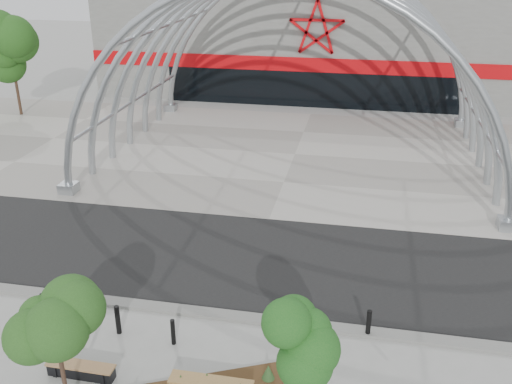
% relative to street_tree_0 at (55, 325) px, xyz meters
% --- Properties ---
extents(ground, '(140.00, 140.00, 0.00)m').
position_rel_street_tree_0_xyz_m(ground, '(3.25, 4.81, -2.58)').
color(ground, '#9A9A95').
rests_on(ground, ground).
extents(road, '(140.00, 7.00, 0.02)m').
position_rel_street_tree_0_xyz_m(road, '(3.25, 8.31, -2.57)').
color(road, black).
rests_on(road, ground).
extents(forecourt, '(60.00, 17.00, 0.04)m').
position_rel_street_tree_0_xyz_m(forecourt, '(3.25, 20.31, -2.56)').
color(forecourt, gray).
rests_on(forecourt, ground).
extents(kerb, '(60.00, 0.50, 0.12)m').
position_rel_street_tree_0_xyz_m(kerb, '(3.25, 4.56, -2.52)').
color(kerb, slate).
rests_on(kerb, ground).
extents(arena_building, '(34.00, 15.24, 8.00)m').
position_rel_street_tree_0_xyz_m(arena_building, '(3.25, 38.26, 1.41)').
color(arena_building, slate).
rests_on(arena_building, ground).
extents(vault_canopy, '(20.80, 15.80, 20.36)m').
position_rel_street_tree_0_xyz_m(vault_canopy, '(3.25, 20.31, -2.56)').
color(vault_canopy, '#A0A7AB').
rests_on(vault_canopy, ground).
extents(street_tree_0, '(1.57, 1.57, 3.59)m').
position_rel_street_tree_0_xyz_m(street_tree_0, '(0.00, 0.00, 0.00)').
color(street_tree_0, '#32201A').
rests_on(street_tree_0, ground).
extents(street_tree_1, '(1.38, 1.38, 3.26)m').
position_rel_street_tree_0_xyz_m(street_tree_1, '(5.95, 0.99, -0.24)').
color(street_tree_1, black).
rests_on(street_tree_1, ground).
extents(bench_0, '(1.95, 0.45, 0.41)m').
position_rel_street_tree_0_xyz_m(bench_0, '(-0.18, 1.11, -2.38)').
color(bench_0, black).
rests_on(bench_0, ground).
extents(bollard_0, '(0.14, 0.14, 0.88)m').
position_rel_street_tree_0_xyz_m(bollard_0, '(-2.62, 3.43, -2.14)').
color(bollard_0, black).
rests_on(bollard_0, ground).
extents(bollard_1, '(0.16, 0.16, 0.98)m').
position_rel_street_tree_0_xyz_m(bollard_1, '(0.05, 3.12, -2.09)').
color(bollard_1, black).
rests_on(bollard_1, ground).
extents(bollard_2, '(0.14, 0.14, 0.85)m').
position_rel_street_tree_0_xyz_m(bollard_2, '(1.87, 2.96, -2.15)').
color(bollard_2, black).
rests_on(bollard_2, ground).
extents(bollard_3, '(0.16, 0.16, 0.98)m').
position_rel_street_tree_0_xyz_m(bollard_3, '(4.88, 3.96, -2.09)').
color(bollard_3, black).
rests_on(bollard_3, ground).
extents(bollard_4, '(0.15, 0.15, 0.93)m').
position_rel_street_tree_0_xyz_m(bollard_4, '(7.60, 4.45, -2.12)').
color(bollard_4, black).
rests_on(bollard_4, ground).
extents(bg_tree_0, '(3.00, 3.00, 6.45)m').
position_rel_street_tree_0_xyz_m(bg_tree_0, '(-16.75, 24.81, 2.06)').
color(bg_tree_0, black).
rests_on(bg_tree_0, ground).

